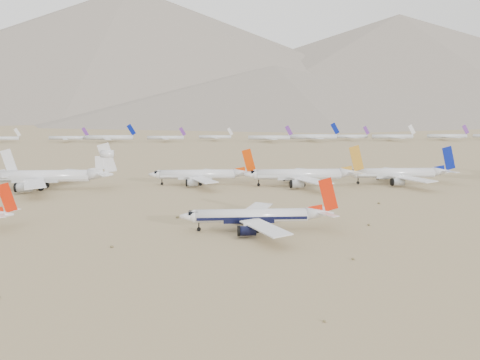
{
  "coord_description": "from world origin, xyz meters",
  "views": [
    {
      "loc": [
        -20.73,
        -124.63,
        33.12
      ],
      "look_at": [
        -9.46,
        43.06,
        7.0
      ],
      "focal_mm": 35.0,
      "sensor_mm": 36.0,
      "label": 1
    }
  ],
  "objects": [
    {
      "name": "desert_scrub",
      "position": [
        2.26,
        -29.21,
        0.29
      ],
      "size": [
        261.14,
        121.67,
        0.63
      ],
      "color": "brown",
      "rests_on": "ground"
    },
    {
      "name": "row2_orange_tail",
      "position": [
        -23.86,
        76.33,
        4.37
      ],
      "size": [
        43.65,
        42.7,
        15.57
      ],
      "color": "silver",
      "rests_on": "ground"
    },
    {
      "name": "foothills",
      "position": [
        526.68,
        1100.0,
        67.15
      ],
      "size": [
        4637.5,
        1395.0,
        155.0
      ],
      "color": "slate",
      "rests_on": "ground"
    },
    {
      "name": "main_airliner",
      "position": [
        -7.42,
        -1.28,
        3.97
      ],
      "size": [
        40.87,
        39.92,
        14.42
      ],
      "color": "silver",
      "rests_on": "ground"
    },
    {
      "name": "row2_gold_tail",
      "position": [
        19.47,
        70.22,
        4.85
      ],
      "size": [
        48.73,
        47.66,
        17.35
      ],
      "color": "silver",
      "rests_on": "ground"
    },
    {
      "name": "mountain_range",
      "position": [
        70.18,
        1648.01,
        190.32
      ],
      "size": [
        7354.0,
        3024.0,
        470.0
      ],
      "color": "slate",
      "rests_on": "ground"
    },
    {
      "name": "distant_storage_row",
      "position": [
        65.08,
        333.31,
        4.44
      ],
      "size": [
        672.12,
        55.12,
        16.25
      ],
      "color": "silver",
      "rests_on": "ground"
    },
    {
      "name": "row2_white_trijet",
      "position": [
        -86.79,
        68.64,
        5.52
      ],
      "size": [
        53.83,
        52.61,
        19.08
      ],
      "color": "silver",
      "rests_on": "ground"
    },
    {
      "name": "ground",
      "position": [
        0.0,
        0.0,
        0.0
      ],
      "size": [
        7000.0,
        7000.0,
        0.0
      ],
      "primitive_type": "plane",
      "color": "#8C7851",
      "rests_on": "ground"
    },
    {
      "name": "row2_navy_widebody",
      "position": [
        62.55,
        72.7,
        4.63
      ],
      "size": [
        46.62,
        45.59,
        16.59
      ],
      "color": "silver",
      "rests_on": "ground"
    }
  ]
}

